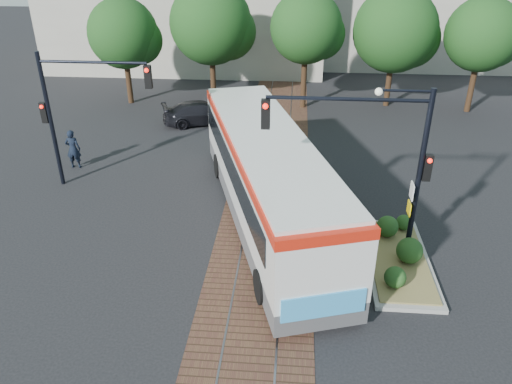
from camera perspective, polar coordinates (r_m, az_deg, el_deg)
ground at (r=18.85m, az=0.81°, el=-5.58°), size 120.00×120.00×0.00m
trackbed at (r=22.28m, az=1.52°, el=0.11°), size 3.60×40.00×0.02m
tree_row at (r=32.57m, az=5.19°, el=18.04°), size 26.40×5.60×7.67m
warehouses at (r=44.93m, az=2.80°, el=19.51°), size 40.00×13.00×8.00m
city_bus at (r=19.27m, az=1.30°, el=2.10°), size 6.65×13.68×3.60m
traffic_island at (r=18.29m, az=15.97°, el=-6.74°), size 2.20×5.20×1.13m
signal_pole_main at (r=16.38m, az=14.37°, el=4.59°), size 5.49×0.46×6.00m
signal_pole_left at (r=22.75m, az=-20.20°, el=9.53°), size 4.99×0.34×6.00m
officer at (r=25.71m, az=-20.18°, el=4.64°), size 0.74×0.51×1.93m
parked_car at (r=30.25m, az=-6.26°, el=9.01°), size 4.94×3.38×1.33m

